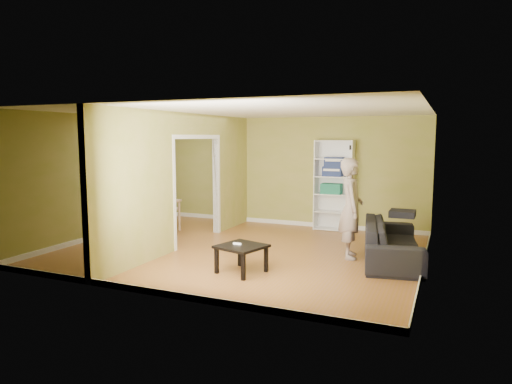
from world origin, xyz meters
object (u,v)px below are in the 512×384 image
sofa (392,235)px  bookshelf (335,185)px  coffee_table (241,249)px  chair_far (171,208)px  chair_left (121,207)px  dining_table (151,204)px  person (351,200)px  chair_near (136,215)px

sofa → bookshelf: bookshelf is taller
coffee_table → chair_far: (-3.14, 2.73, 0.08)m
chair_far → chair_left: bearing=48.2°
sofa → chair_left: (-6.12, 0.32, 0.07)m
chair_left → dining_table: bearing=113.5°
dining_table → chair_left: 0.83m
dining_table → chair_far: 0.71m
chair_left → chair_far: chair_left is taller
sofa → person: bearing=88.7°
person → chair_left: size_ratio=2.03×
bookshelf → dining_table: bearing=-153.3°
person → coffee_table: bearing=123.0°
person → coffee_table: (-1.39, -1.59, -0.66)m
sofa → chair_near: bearing=82.9°
bookshelf → person: bearing=-69.9°
chair_far → bookshelf: bearing=-152.6°
dining_table → chair_far: size_ratio=1.26×
dining_table → chair_left: chair_left is taller
bookshelf → coffee_table: bearing=-97.8°
sofa → person: 0.93m
coffee_table → bookshelf: bearing=82.2°
bookshelf → dining_table: 4.20m
chair_left → chair_near: bearing=78.5°
chair_left → chair_far: 1.13m
chair_near → person: bearing=-18.1°
coffee_table → chair_near: (-3.16, 1.46, 0.10)m
bookshelf → sofa: bearing=-55.0°
bookshelf → coffee_table: size_ratio=3.10×
chair_left → chair_near: chair_left is taller
coffee_table → chair_left: chair_left is taller
chair_left → chair_far: (0.88, 0.71, -0.06)m
chair_near → coffee_table: bearing=-44.6°
coffee_table → sofa: bearing=38.9°
bookshelf → chair_left: (-4.56, -1.91, -0.52)m
dining_table → chair_far: (0.06, 0.68, -0.18)m
person → coffee_table: 2.22m
bookshelf → chair_left: 4.97m
coffee_table → chair_far: chair_far is taller
person → chair_far: 4.71m
person → chair_near: size_ratio=2.17×
bookshelf → chair_far: (-3.68, -1.20, -0.58)m
chair_left → chair_far: size_ratio=1.13×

